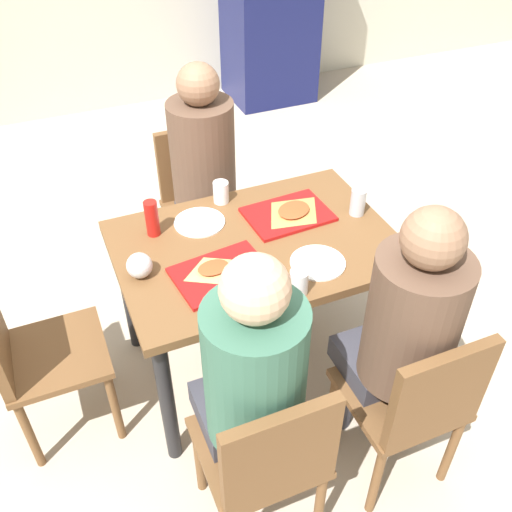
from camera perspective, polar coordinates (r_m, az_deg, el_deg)
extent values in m
cube|color=#B7A893|center=(2.88, 0.00, -10.40)|extent=(10.00, 10.00, 0.02)
cube|color=brown|center=(2.37, 0.00, 1.00)|extent=(1.15, 0.80, 0.04)
cylinder|color=black|center=(2.31, -8.85, -14.24)|extent=(0.06, 0.06, 0.70)
cylinder|color=black|center=(2.61, 13.53, -6.94)|extent=(0.06, 0.06, 0.70)
cylinder|color=black|center=(2.77, -12.68, -3.55)|extent=(0.06, 0.06, 0.70)
cylinder|color=black|center=(3.02, 6.54, 1.55)|extent=(0.06, 0.06, 0.70)
cube|color=brown|center=(2.08, 0.14, -18.53)|extent=(0.40, 0.40, 0.03)
cube|color=brown|center=(1.81, 2.50, -19.35)|extent=(0.38, 0.04, 0.40)
cylinder|color=brown|center=(2.32, -5.70, -19.45)|extent=(0.04, 0.04, 0.41)
cylinder|color=brown|center=(2.39, 2.41, -16.82)|extent=(0.04, 0.04, 0.41)
cylinder|color=brown|center=(2.24, 6.36, -23.43)|extent=(0.04, 0.04, 0.41)
cube|color=brown|center=(2.27, 14.03, -13.23)|extent=(0.40, 0.40, 0.03)
cube|color=brown|center=(2.02, 17.86, -13.08)|extent=(0.38, 0.04, 0.40)
cylinder|color=brown|center=(2.46, 7.57, -14.93)|extent=(0.04, 0.04, 0.41)
cylinder|color=brown|center=(2.59, 14.32, -12.24)|extent=(0.04, 0.04, 0.41)
cylinder|color=brown|center=(2.31, 11.89, -21.09)|extent=(0.04, 0.04, 0.41)
cylinder|color=brown|center=(2.46, 18.91, -17.75)|extent=(0.04, 0.04, 0.41)
cube|color=brown|center=(3.07, -5.06, 4.26)|extent=(0.40, 0.40, 0.03)
cube|color=brown|center=(3.10, -6.37, 9.27)|extent=(0.38, 0.04, 0.40)
cylinder|color=brown|center=(3.12, -0.87, -0.02)|extent=(0.04, 0.04, 0.41)
cylinder|color=brown|center=(3.04, -6.82, -1.59)|extent=(0.04, 0.04, 0.41)
cylinder|color=brown|center=(3.38, -3.05, 3.36)|extent=(0.04, 0.04, 0.41)
cylinder|color=brown|center=(3.30, -8.58, 1.99)|extent=(0.04, 0.04, 0.41)
cube|color=brown|center=(2.46, -19.39, -9.24)|extent=(0.40, 0.40, 0.03)
cylinder|color=brown|center=(2.74, -15.37, -8.95)|extent=(0.04, 0.04, 0.41)
cylinder|color=brown|center=(2.51, -13.89, -14.39)|extent=(0.04, 0.04, 0.41)
cylinder|color=brown|center=(2.75, -22.35, -10.65)|extent=(0.04, 0.04, 0.41)
cylinder|color=brown|center=(2.53, -21.66, -16.23)|extent=(0.04, 0.04, 0.41)
cylinder|color=#383842|center=(2.35, -4.03, -17.42)|extent=(0.10, 0.10, 0.44)
cylinder|color=#383842|center=(2.38, -0.26, -16.22)|extent=(0.10, 0.10, 0.44)
cube|color=#383842|center=(2.09, -1.28, -14.79)|extent=(0.32, 0.28, 0.10)
cylinder|color=#386651|center=(1.78, -0.09, -11.61)|extent=(0.32, 0.32, 0.52)
sphere|color=#DBAD89|center=(1.53, -0.11, -3.31)|extent=(0.20, 0.20, 0.20)
cylinder|color=#383842|center=(2.51, 8.78, -13.01)|extent=(0.10, 0.10, 0.44)
cylinder|color=#383842|center=(2.57, 11.93, -11.79)|extent=(0.10, 0.10, 0.44)
cube|color=#383842|center=(2.28, 12.47, -9.92)|extent=(0.32, 0.28, 0.10)
cylinder|color=brown|center=(2.00, 15.38, -6.24)|extent=(0.32, 0.32, 0.52)
sphere|color=#8C664C|center=(1.78, 17.28, 1.71)|extent=(0.20, 0.20, 0.20)
cylinder|color=#383842|center=(3.05, -2.02, -0.88)|extent=(0.10, 0.10, 0.44)
cylinder|color=#383842|center=(3.01, -4.87, -1.64)|extent=(0.10, 0.10, 0.44)
cube|color=#383842|center=(2.93, -4.31, 3.96)|extent=(0.32, 0.28, 0.10)
cylinder|color=brown|center=(2.86, -5.35, 10.21)|extent=(0.32, 0.32, 0.52)
sphere|color=#8C664C|center=(2.70, -5.81, 16.69)|extent=(0.20, 0.20, 0.20)
cube|color=#B21414|center=(2.20, -3.43, -1.77)|extent=(0.39, 0.30, 0.02)
cube|color=#B21414|center=(2.51, 3.19, 4.17)|extent=(0.37, 0.28, 0.02)
cylinder|color=white|center=(2.48, -5.66, 3.38)|extent=(0.22, 0.22, 0.01)
cylinder|color=white|center=(2.26, 6.18, -0.66)|extent=(0.22, 0.22, 0.01)
pyramid|color=#DBAD60|center=(2.20, -4.28, -1.34)|extent=(0.19, 0.15, 0.01)
ellipsoid|color=#B74723|center=(2.19, -4.29, -1.14)|extent=(0.13, 0.10, 0.01)
pyramid|color=#C68C47|center=(2.50, 3.78, 4.45)|extent=(0.28, 0.26, 0.01)
ellipsoid|color=#B74723|center=(2.50, 3.79, 4.64)|extent=(0.19, 0.18, 0.01)
cylinder|color=white|center=(2.58, -3.52, 6.38)|extent=(0.07, 0.07, 0.10)
cylinder|color=white|center=(2.10, 4.30, -2.61)|extent=(0.07, 0.07, 0.10)
cylinder|color=#B7BCC6|center=(2.53, 10.13, 5.34)|extent=(0.07, 0.07, 0.12)
cylinder|color=red|center=(2.40, -10.35, 3.72)|extent=(0.06, 0.06, 0.16)
sphere|color=silver|center=(2.21, -11.56, -0.93)|extent=(0.10, 0.10, 0.10)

